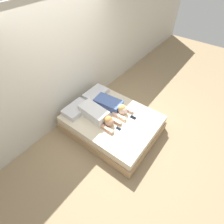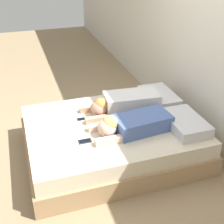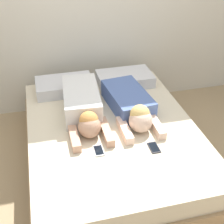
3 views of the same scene
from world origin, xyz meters
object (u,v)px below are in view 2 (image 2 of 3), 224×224
Objects in this scene: cell_phone_left at (82,119)px; person_right at (131,124)px; bed at (112,139)px; person_left at (124,104)px; pillow_head_right at (185,123)px; pillow_head_left at (159,97)px; cell_phone_right at (85,141)px.

person_right is at bearing 47.82° from cell_phone_left.
bed is at bearing -146.90° from person_right.
pillow_head_right is at bearing 43.52° from person_left.
person_left is at bearing -77.69° from pillow_head_left.
person_right reaches higher than bed.
person_right is 6.58× the size of cell_phone_left.
cell_phone_right is (-0.08, -1.12, -0.05)m from pillow_head_right.
pillow_head_left reaches higher than cell_phone_right.
person_left is at bearing -136.48° from pillow_head_right.
person_left reaches higher than pillow_head_left.
person_left is 0.45m from person_right.
cell_phone_right is at bearing -51.70° from person_left.
pillow_head_left is (-0.33, 0.74, 0.27)m from bed.
pillow_head_left is 0.82m from person_right.
pillow_head_right is (0.66, 0.00, 0.00)m from pillow_head_left.
cell_phone_right is (0.48, -0.60, -0.10)m from person_left.
pillow_head_left is at bearing 180.00° from pillow_head_right.
person_left is 0.54m from cell_phone_left.
person_right is at bearing 33.10° from bed.
person_left is at bearing 134.61° from bed.
pillow_head_left is at bearing 132.87° from person_right.
person_right reaches higher than cell_phone_left.
person_left is at bearing 170.28° from person_right.
pillow_head_right is 0.62× the size of person_left.
pillow_head_left is 0.66× the size of person_right.
cell_phone_right reaches higher than bed.
pillow_head_right is 4.33× the size of cell_phone_left.
cell_phone_left is (-0.52, -1.05, -0.05)m from pillow_head_right.
cell_phone_right is at bearing -55.97° from bed.
pillow_head_right is 1.17m from cell_phone_left.
person_right is at bearing -100.33° from pillow_head_right.
person_left is 0.77m from cell_phone_right.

